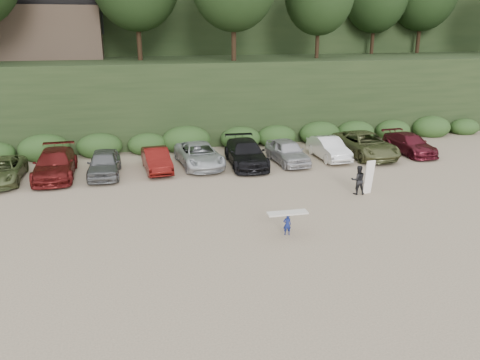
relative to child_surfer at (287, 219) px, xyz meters
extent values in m
plane|color=tan|center=(0.44, 0.88, -0.70)|extent=(120.00, 120.00, 0.00)
cube|color=black|center=(0.44, 22.88, 2.30)|extent=(80.00, 14.00, 6.00)
cube|color=black|center=(0.44, 40.88, 7.30)|extent=(90.00, 30.00, 16.00)
cube|color=#2B491E|center=(-0.11, 15.38, -0.10)|extent=(46.20, 2.00, 1.20)
cube|color=brown|center=(-11.56, 24.88, 7.30)|extent=(8.00, 6.00, 4.00)
imported|color=#5D6A3D|center=(-13.31, 10.66, -0.02)|extent=(2.32, 4.91, 1.36)
imported|color=maroon|center=(-10.44, 10.93, 0.09)|extent=(2.22, 5.45, 1.58)
imported|color=slate|center=(-7.66, 10.52, 0.06)|extent=(2.01, 4.54, 1.52)
imported|color=#5B100D|center=(-4.59, 10.82, -0.01)|extent=(1.73, 4.26, 1.38)
imported|color=silver|center=(-1.90, 11.20, 0.03)|extent=(2.81, 5.38, 1.45)
imported|color=black|center=(1.01, 10.65, 0.09)|extent=(2.51, 5.53, 1.57)
imported|color=#B8B8BD|center=(3.74, 10.53, 0.06)|extent=(2.05, 4.56, 1.52)
imported|color=white|center=(6.76, 10.81, 0.02)|extent=(1.56, 4.38, 1.44)
imported|color=brown|center=(9.45, 10.87, 0.11)|extent=(2.91, 5.89, 1.61)
imported|color=#57131F|center=(12.78, 10.69, -0.01)|extent=(2.12, 4.79, 1.37)
imported|color=navy|center=(0.00, 0.00, -0.23)|extent=(0.37, 0.28, 0.94)
cube|color=silver|center=(0.00, 0.00, 0.29)|extent=(1.72, 0.53, 0.07)
imported|color=black|center=(5.31, 3.94, 0.08)|extent=(0.85, 0.71, 1.56)
cube|color=white|center=(5.86, 3.84, 0.22)|extent=(0.55, 0.35, 1.84)
camera|label=1|loc=(-6.33, -17.09, 7.64)|focal=35.00mm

